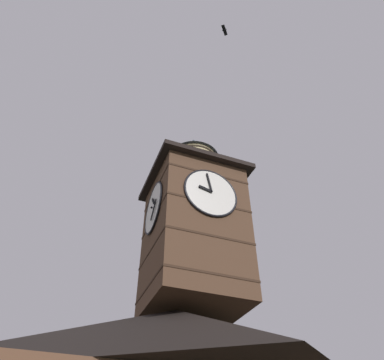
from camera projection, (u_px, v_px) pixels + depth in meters
The scene contains 4 objects.
clock_tower at pixel (194, 224), 17.78m from camera, with size 4.69×4.69×9.98m.
pine_tree_behind at pixel (200, 356), 18.53m from camera, with size 5.86×5.86×17.48m.
moon at pixel (249, 353), 48.30m from camera, with size 1.50×1.50×1.50m.
flying_bird_high at pixel (224, 30), 19.68m from camera, with size 0.53×0.56×0.13m.
Camera 1 is at (4.05, 12.30, 2.05)m, focal length 35.00 mm.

